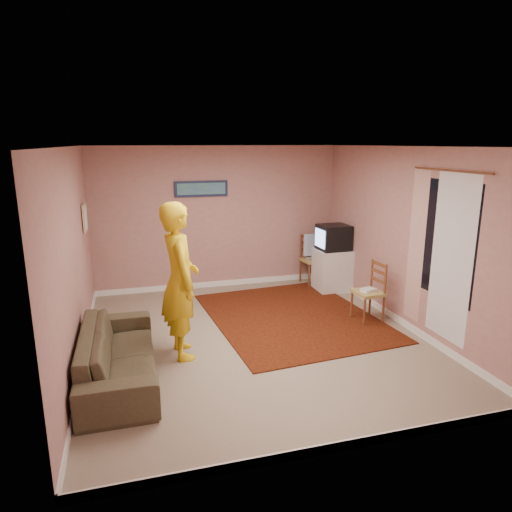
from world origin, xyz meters
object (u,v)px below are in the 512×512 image
object	(u,v)px
crt_tv	(333,237)
chair_b	(369,285)
sofa	(118,354)
tv_cabinet	(332,270)
chair_a	(314,254)
person	(180,281)

from	to	relation	value
crt_tv	chair_b	world-z (taller)	crt_tv
sofa	chair_b	bearing A→B (deg)	-76.98
tv_cabinet	chair_b	xyz separation A→B (m)	(-0.12, -1.52, 0.18)
tv_cabinet	chair_a	world-z (taller)	chair_a
crt_tv	tv_cabinet	bearing A→B (deg)	0.00
crt_tv	sofa	bearing A→B (deg)	-150.18
crt_tv	person	size ratio (longest dim) A/B	0.28
crt_tv	chair_b	xyz separation A→B (m)	(-0.11, -1.52, -0.43)
chair_a	chair_b	world-z (taller)	chair_a
tv_cabinet	person	xyz separation A→B (m)	(-2.97, -1.90, 0.60)
chair_b	crt_tv	bearing A→B (deg)	171.38
tv_cabinet	chair_a	xyz separation A→B (m)	(-0.17, 0.49, 0.20)
sofa	person	xyz separation A→B (m)	(0.78, 0.43, 0.68)
chair_a	sofa	bearing A→B (deg)	-149.05
tv_cabinet	sofa	distance (m)	4.42
chair_a	sofa	world-z (taller)	chair_a
person	crt_tv	bearing A→B (deg)	-61.88
person	chair_a	bearing A→B (deg)	-54.12
crt_tv	sofa	world-z (taller)	crt_tv
chair_a	person	distance (m)	3.71
tv_cabinet	sofa	world-z (taller)	tv_cabinet
crt_tv	chair_b	bearing A→B (deg)	-96.30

